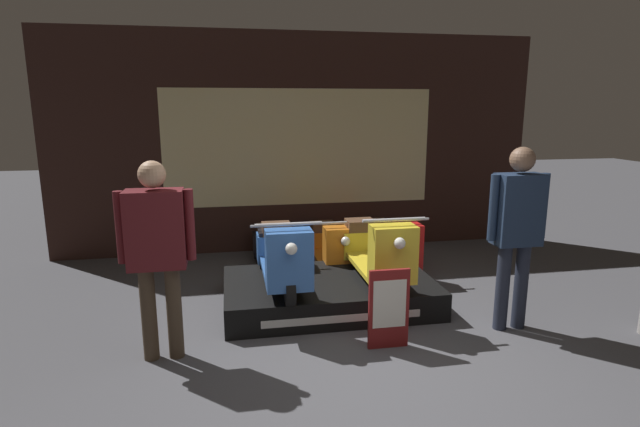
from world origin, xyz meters
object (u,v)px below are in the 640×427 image
object	(u,v)px
scooter_backrow_2	(388,245)
person_right_browsing	(517,223)
scooter_backrow_1	(332,248)
price_sign_board	(389,309)
scooter_display_right	(375,251)
person_left_browsing	(157,243)
scooter_backrow_0	(273,251)
scooter_display_left	(282,256)

from	to	relation	value
scooter_backrow_2	person_right_browsing	bearing A→B (deg)	-74.58
scooter_backrow_1	price_sign_board	bearing A→B (deg)	-88.77
scooter_display_right	person_left_browsing	distance (m)	2.35
scooter_backrow_0	scooter_backrow_2	world-z (taller)	same
scooter_backrow_2	person_right_browsing	size ratio (longest dim) A/B	0.92
scooter_backrow_0	scooter_backrow_2	size ratio (longest dim) A/B	1.00
person_right_browsing	price_sign_board	distance (m)	1.49
person_right_browsing	price_sign_board	size ratio (longest dim) A/B	2.41
scooter_display_left	scooter_backrow_1	world-z (taller)	scooter_display_left
scooter_display_right	scooter_backrow_2	world-z (taller)	scooter_display_right
person_left_browsing	price_sign_board	xyz separation A→B (m)	(1.97, -0.18, -0.66)
scooter_backrow_2	scooter_display_left	bearing A→B (deg)	-142.06
scooter_backrow_1	person_right_browsing	bearing A→B (deg)	-56.81
scooter_display_left	person_left_browsing	distance (m)	1.47
price_sign_board	scooter_display_left	bearing A→B (deg)	129.56
person_right_browsing	person_left_browsing	bearing A→B (deg)	180.00
scooter_backrow_0	person_left_browsing	size ratio (longest dim) A/B	0.95
person_left_browsing	scooter_backrow_1	bearing A→B (deg)	47.04
scooter_display_left	person_right_browsing	size ratio (longest dim) A/B	0.92
scooter_backrow_1	person_left_browsing	bearing A→B (deg)	-132.96
scooter_display_left	scooter_backrow_1	xyz separation A→B (m)	(0.79, 1.23, -0.30)
scooter_backrow_0	scooter_backrow_2	xyz separation A→B (m)	(1.57, 0.00, 0.00)
scooter_display_right	person_left_browsing	world-z (taller)	person_left_browsing
person_left_browsing	scooter_backrow_0	bearing A→B (deg)	61.07
scooter_display_left	price_sign_board	xyz separation A→B (m)	(0.84, -1.02, -0.23)
scooter_display_right	price_sign_board	distance (m)	1.06
scooter_backrow_0	scooter_backrow_1	distance (m)	0.78
scooter_backrow_1	person_right_browsing	xyz separation A→B (m)	(1.35, -2.07, 0.75)
scooter_backrow_0	scooter_backrow_1	bearing A→B (deg)	0.00
scooter_backrow_0	price_sign_board	size ratio (longest dim) A/B	2.21
scooter_display_right	scooter_backrow_2	xyz separation A→B (m)	(0.56, 1.23, -0.30)
scooter_display_right	price_sign_board	world-z (taller)	scooter_display_right
scooter_backrow_2	scooter_backrow_1	bearing A→B (deg)	180.00
scooter_display_right	scooter_backrow_0	size ratio (longest dim) A/B	1.00
person_right_browsing	scooter_display_left	bearing A→B (deg)	158.59
scooter_backrow_2	price_sign_board	size ratio (longest dim) A/B	2.21
scooter_display_left	person_left_browsing	size ratio (longest dim) A/B	0.95
person_left_browsing	price_sign_board	world-z (taller)	person_left_browsing
person_left_browsing	scooter_display_right	bearing A→B (deg)	21.38
scooter_backrow_1	scooter_backrow_0	bearing A→B (deg)	180.00
scooter_display_right	price_sign_board	bearing A→B (deg)	-99.69
scooter_display_left	price_sign_board	size ratio (longest dim) A/B	2.21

